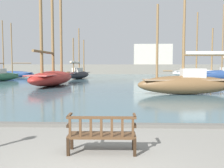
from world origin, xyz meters
TOP-DOWN VIEW (x-y plane):
  - harbor_water at (0.00, 44.00)m, footprint 100.00×80.00m
  - quay_edge_kerb at (0.00, 3.85)m, footprint 40.00×0.30m
  - park_bench at (0.17, 1.32)m, footprint 1.61×0.54m
  - sailboat_nearest_starboard at (-14.76, 27.37)m, footprint 2.86×6.35m
  - sailboat_centre_channel at (-17.14, 35.94)m, footprint 6.84×2.20m
  - sailboat_outer_port at (13.79, 28.19)m, footprint 9.22×2.92m
  - sailboat_nearest_port at (13.79, 39.04)m, footprint 10.15×3.20m
  - sailboat_mid_port at (-6.27, 20.27)m, footprint 3.54×10.91m
  - sailboat_distant_harbor at (5.11, 12.99)m, footprint 6.72×1.95m
  - sailboat_outer_starboard at (-5.82, 32.96)m, footprint 3.39×6.82m
  - far_breakwater at (1.69, 53.80)m, footprint 53.49×2.40m

SIDE VIEW (x-z plane):
  - harbor_water at x=0.00m, z-range 0.00..0.08m
  - quay_edge_kerb at x=0.00m, z-range 0.00..0.12m
  - park_bench at x=0.17m, z-range 0.01..0.93m
  - sailboat_centre_channel at x=-17.14m, z-range -3.71..5.17m
  - sailboat_nearest_starboard at x=-14.76m, z-range -3.13..4.66m
  - sailboat_outer_starboard at x=-5.82m, z-range -2.91..4.64m
  - sailboat_distant_harbor at x=5.11m, z-range -3.28..5.07m
  - sailboat_outer_port at x=13.79m, z-range -3.93..5.77m
  - sailboat_nearest_port at x=13.79m, z-range -4.42..6.58m
  - sailboat_mid_port at x=-6.27m, z-range -5.11..7.34m
  - far_breakwater at x=1.69m, z-range -1.58..5.39m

